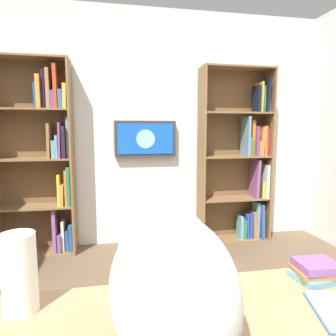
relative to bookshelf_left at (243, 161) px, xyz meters
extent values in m
cube|color=silver|center=(1.24, -0.17, 0.38)|extent=(4.52, 0.06, 2.70)
cube|color=brown|center=(-0.30, 0.02, 0.06)|extent=(0.02, 0.28, 2.05)
cube|color=brown|center=(0.53, 0.02, 0.06)|extent=(0.02, 0.28, 2.05)
cube|color=brown|center=(0.11, -0.11, 0.06)|extent=(0.85, 0.01, 2.05)
cube|color=brown|center=(0.11, 0.02, -0.96)|extent=(0.81, 0.27, 0.02)
cube|color=brown|center=(0.11, 0.02, -0.45)|extent=(0.81, 0.27, 0.02)
cube|color=brown|center=(0.11, 0.02, 0.06)|extent=(0.81, 0.27, 0.02)
cube|color=brown|center=(0.11, 0.02, 0.57)|extent=(0.81, 0.27, 0.02)
cube|color=brown|center=(0.11, 0.02, 1.08)|extent=(0.81, 0.27, 0.02)
cube|color=black|center=(-0.26, 0.02, -0.80)|extent=(0.04, 0.19, 0.30)
cube|color=#384B8B|center=(-0.22, 0.04, -0.73)|extent=(0.05, 0.24, 0.43)
cube|color=#639AA1|center=(-0.18, 0.03, -0.72)|extent=(0.03, 0.16, 0.44)
cube|color=#9E6542|center=(-0.14, 0.03, -0.78)|extent=(0.05, 0.17, 0.33)
cube|color=#2545A0|center=(-0.09, 0.02, -0.79)|extent=(0.03, 0.16, 0.31)
cube|color=#30489C|center=(-0.06, 0.02, -0.79)|extent=(0.03, 0.14, 0.31)
cube|color=#2E6E53|center=(-0.02, 0.01, -0.83)|extent=(0.04, 0.17, 0.23)
cube|color=#5D9EA5|center=(0.02, 0.03, -0.81)|extent=(0.04, 0.13, 0.28)
cube|color=silver|center=(-0.26, 0.03, -0.24)|extent=(0.03, 0.24, 0.40)
cube|color=yellow|center=(-0.23, 0.02, -0.35)|extent=(0.02, 0.20, 0.18)
cube|color=black|center=(-0.19, 0.02, -0.30)|extent=(0.03, 0.15, 0.27)
cube|color=#7C4B79|center=(-0.15, 0.02, -0.21)|extent=(0.05, 0.21, 0.46)
cube|color=red|center=(-0.27, 0.03, 0.22)|extent=(0.02, 0.15, 0.31)
cube|color=#9F723F|center=(-0.24, 0.01, 0.25)|extent=(0.03, 0.20, 0.35)
cube|color=orange|center=(-0.20, 0.02, 0.24)|extent=(0.05, 0.20, 0.34)
cube|color=olive|center=(-0.16, 0.02, 0.16)|extent=(0.03, 0.19, 0.17)
cube|color=#7D4181|center=(-0.13, 0.03, 0.24)|extent=(0.03, 0.19, 0.35)
cube|color=orange|center=(-0.09, 0.02, 0.28)|extent=(0.04, 0.12, 0.41)
cube|color=#3D7740|center=(-0.05, 0.01, 0.18)|extent=(0.04, 0.23, 0.22)
cube|color=#668DA7|center=(0.00, 0.04, 0.30)|extent=(0.03, 0.23, 0.46)
cube|color=#6992B1|center=(-0.26, 0.02, 0.77)|extent=(0.04, 0.16, 0.39)
cube|color=black|center=(-0.23, 0.04, 0.77)|extent=(0.05, 0.24, 0.38)
cube|color=#377B4C|center=(-0.19, 0.03, 0.73)|extent=(0.04, 0.17, 0.30)
cube|color=gold|center=(-0.17, 0.02, 0.75)|extent=(0.02, 0.21, 0.35)
cube|color=black|center=(-0.13, 0.03, 0.73)|extent=(0.03, 0.17, 0.31)
cube|color=brown|center=(1.97, 0.02, 0.07)|extent=(0.02, 0.28, 2.07)
cube|color=brown|center=(2.36, -0.11, 0.07)|extent=(0.80, 0.01, 2.07)
cube|color=brown|center=(2.36, 0.02, -0.96)|extent=(0.76, 0.27, 0.02)
cube|color=brown|center=(2.36, 0.02, -0.44)|extent=(0.76, 0.27, 0.02)
cube|color=brown|center=(2.36, 0.02, 0.07)|extent=(0.76, 0.27, 0.02)
cube|color=brown|center=(2.36, 0.02, 0.58)|extent=(0.76, 0.27, 0.02)
cube|color=brown|center=(2.36, 0.02, 1.09)|extent=(0.76, 0.27, 0.02)
cube|color=#22548A|center=(2.01, 0.04, -0.80)|extent=(0.04, 0.16, 0.29)
cube|color=#355393|center=(2.06, 0.01, -0.83)|extent=(0.05, 0.14, 0.23)
cube|color=beige|center=(2.09, 0.01, -0.78)|extent=(0.03, 0.17, 0.33)
cube|color=#6E4983|center=(2.13, 0.01, -0.85)|extent=(0.04, 0.23, 0.19)
cube|color=#85548E|center=(2.18, 0.02, -0.71)|extent=(0.04, 0.20, 0.47)
cube|color=#2D7546|center=(2.01, 0.03, -0.22)|extent=(0.04, 0.23, 0.42)
cube|color=orange|center=(2.04, 0.02, -0.24)|extent=(0.02, 0.20, 0.38)
cube|color=orange|center=(2.08, 0.04, -0.32)|extent=(0.04, 0.17, 0.23)
cube|color=gold|center=(2.11, 0.04, -0.27)|extent=(0.03, 0.13, 0.34)
cube|color=#66A4A5|center=(2.00, 0.03, 0.29)|extent=(0.02, 0.14, 0.43)
cube|color=black|center=(2.04, 0.04, 0.25)|extent=(0.04, 0.22, 0.33)
cube|color=#6F4184|center=(2.08, 0.04, 0.26)|extent=(0.03, 0.22, 0.37)
cube|color=#61939C|center=(2.11, 0.04, 0.20)|extent=(0.03, 0.22, 0.24)
cube|color=#6D9AA1|center=(2.15, 0.03, 0.17)|extent=(0.04, 0.16, 0.19)
cube|color=olive|center=(2.19, 0.01, 0.26)|extent=(0.03, 0.21, 0.36)
cube|color=gold|center=(2.01, 0.02, 0.72)|extent=(0.04, 0.23, 0.25)
cube|color=#395590|center=(2.05, 0.02, 0.69)|extent=(0.04, 0.22, 0.19)
cube|color=#B03F21|center=(2.10, 0.02, 0.81)|extent=(0.03, 0.21, 0.44)
cube|color=#6E417B|center=(2.14, 0.02, 0.68)|extent=(0.03, 0.17, 0.18)
cube|color=#9A7247|center=(2.17, 0.04, 0.79)|extent=(0.04, 0.13, 0.40)
cube|color=#25142F|center=(2.22, 0.02, 0.78)|extent=(0.03, 0.15, 0.38)
cube|color=orange|center=(2.26, 0.02, 0.76)|extent=(0.04, 0.23, 0.33)
cube|color=#234897|center=(2.30, 0.04, 0.72)|extent=(0.02, 0.15, 0.25)
cube|color=#333338|center=(1.17, -0.09, 0.27)|extent=(0.70, 0.06, 0.41)
cube|color=blue|center=(1.17, -0.05, 0.27)|extent=(0.63, 0.01, 0.34)
cylinder|color=#8CCCEA|center=(1.17, -0.05, 0.27)|extent=(0.21, 0.00, 0.21)
cube|color=#A37F56|center=(1.19, 2.54, -0.24)|extent=(1.58, 0.67, 0.03)
ellipsoid|color=white|center=(1.39, 2.59, -0.04)|extent=(0.32, 0.48, 0.37)
ellipsoid|color=white|center=(1.39, 2.48, 0.01)|extent=(0.28, 0.26, 0.28)
sphere|color=white|center=(1.39, 2.42, 0.08)|extent=(0.15, 0.15, 0.15)
cone|color=white|center=(1.35, 2.42, 0.14)|extent=(0.07, 0.07, 0.08)
cone|color=white|center=(1.43, 2.42, 0.14)|extent=(0.07, 0.07, 0.08)
cone|color=beige|center=(1.35, 2.43, 0.13)|extent=(0.04, 0.04, 0.06)
cone|color=beige|center=(1.43, 2.43, 0.13)|extent=(0.04, 0.04, 0.06)
cylinder|color=white|center=(1.84, 2.32, -0.09)|extent=(0.11, 0.11, 0.26)
cube|color=#6699A8|center=(0.76, 2.32, -0.21)|extent=(0.19, 0.16, 0.03)
cube|color=#996B42|center=(0.75, 2.32, -0.19)|extent=(0.20, 0.14, 0.02)
cube|color=#7A4C84|center=(0.76, 2.32, -0.16)|extent=(0.16, 0.14, 0.03)
camera|label=1|loc=(1.53, 3.29, 0.36)|focal=31.33mm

